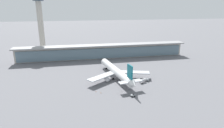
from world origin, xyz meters
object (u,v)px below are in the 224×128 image
at_px(service_truck_near_nose_yellow, 130,71).
at_px(safety_cone_bravo, 96,91).
at_px(service_truck_under_wing_grey, 144,80).
at_px(service_truck_mid_apron_grey, 133,95).
at_px(safety_cone_alpha, 101,93).
at_px(control_tower, 40,19).
at_px(airliner_on_stand, 116,71).

bearing_deg(service_truck_near_nose_yellow, safety_cone_bravo, -136.43).
height_order(service_truck_under_wing_grey, service_truck_mid_apron_grey, service_truck_under_wing_grey).
bearing_deg(safety_cone_alpha, safety_cone_bravo, 139.63).
bearing_deg(service_truck_under_wing_grey, service_truck_mid_apron_grey, -125.46).
height_order(control_tower, safety_cone_bravo, control_tower).
bearing_deg(safety_cone_alpha, service_truck_near_nose_yellow, 48.49).
bearing_deg(airliner_on_stand, safety_cone_alpha, -122.70).
relative_size(control_tower, safety_cone_bravo, 104.18).
relative_size(airliner_on_stand, safety_cone_bravo, 95.86).
xyz_separation_m(airliner_on_stand, safety_cone_alpha, (-15.92, -24.80, -5.33)).
height_order(service_truck_near_nose_yellow, service_truck_under_wing_grey, same).
height_order(service_truck_near_nose_yellow, safety_cone_bravo, service_truck_near_nose_yellow).
relative_size(service_truck_under_wing_grey, control_tower, 0.12).
relative_size(service_truck_mid_apron_grey, safety_cone_alpha, 4.43).
bearing_deg(control_tower, airliner_on_stand, -55.93).
xyz_separation_m(service_truck_near_nose_yellow, service_truck_under_wing_grey, (4.55, -21.44, 0.00)).
bearing_deg(service_truck_near_nose_yellow, airliner_on_stand, -147.19).
bearing_deg(airliner_on_stand, service_truck_near_nose_yellow, 32.81).
bearing_deg(safety_cone_alpha, airliner_on_stand, 57.30).
bearing_deg(service_truck_under_wing_grey, safety_cone_bravo, -165.23).
height_order(airliner_on_stand, service_truck_under_wing_grey, airliner_on_stand).
relative_size(service_truck_near_nose_yellow, safety_cone_bravo, 12.69).
relative_size(service_truck_under_wing_grey, safety_cone_bravo, 12.39).
xyz_separation_m(airliner_on_stand, service_truck_near_nose_yellow, (14.03, 9.04, -3.94)).
relative_size(service_truck_near_nose_yellow, service_truck_under_wing_grey, 1.02).
distance_m(airliner_on_stand, service_truck_mid_apron_grey, 34.33).
height_order(service_truck_mid_apron_grey, safety_cone_bravo, service_truck_mid_apron_grey).
bearing_deg(safety_cone_bravo, service_truck_under_wing_grey, 14.77).
xyz_separation_m(service_truck_near_nose_yellow, service_truck_mid_apron_grey, (-10.71, -42.88, -0.83)).
xyz_separation_m(airliner_on_stand, service_truck_under_wing_grey, (18.58, -12.40, -3.94)).
bearing_deg(service_truck_near_nose_yellow, safety_cone_alpha, -131.51).
relative_size(service_truck_near_nose_yellow, control_tower, 0.12).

